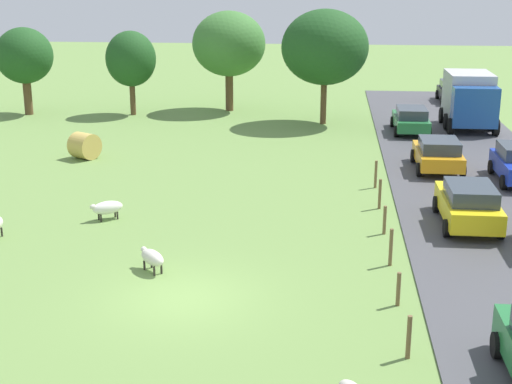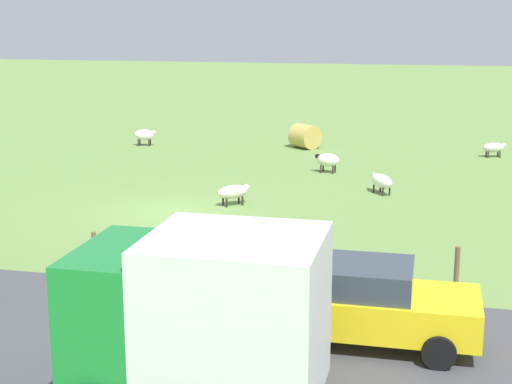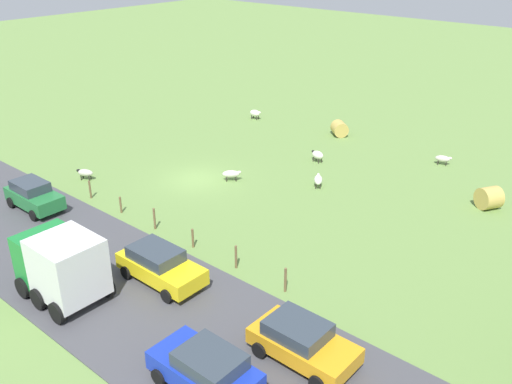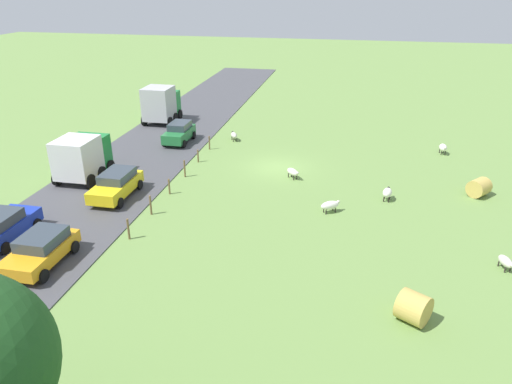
% 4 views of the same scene
% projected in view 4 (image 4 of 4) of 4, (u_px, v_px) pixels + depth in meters
% --- Properties ---
extents(ground_plane, '(160.00, 160.00, 0.00)m').
position_uv_depth(ground_plane, '(278.00, 167.00, 35.85)').
color(ground_plane, '#6B8E47').
extents(road_strip, '(8.00, 80.00, 0.06)m').
position_uv_depth(road_strip, '(142.00, 157.00, 37.85)').
color(road_strip, '#47474C').
rests_on(road_strip, ground_plane).
extents(sheep_0, '(0.74, 1.16, 0.68)m').
position_uv_depth(sheep_0, '(506.00, 262.00, 23.24)').
color(sheep_0, beige).
rests_on(sheep_0, ground_plane).
extents(sheep_1, '(1.12, 1.15, 0.72)m').
position_uv_depth(sheep_1, '(293.00, 172.00, 33.75)').
color(sheep_1, silver).
rests_on(sheep_1, ground_plane).
extents(sheep_2, '(0.64, 1.12, 0.83)m').
position_uv_depth(sheep_2, '(443.00, 148.00, 38.32)').
color(sheep_2, white).
rests_on(sheep_2, ground_plane).
extents(sheep_3, '(0.89, 1.18, 0.74)m').
position_uv_depth(sheep_3, '(234.00, 135.00, 41.47)').
color(sheep_3, beige).
rests_on(sheep_3, ground_plane).
extents(sheep_4, '(0.71, 1.10, 0.82)m').
position_uv_depth(sheep_4, '(387.00, 193.00, 30.39)').
color(sheep_4, silver).
rests_on(sheep_4, ground_plane).
extents(sheep_5, '(1.26, 1.09, 0.74)m').
position_uv_depth(sheep_5, '(330.00, 205.00, 28.86)').
color(sheep_5, white).
rests_on(sheep_5, ground_plane).
extents(hay_bale_0, '(1.69, 1.70, 1.17)m').
position_uv_depth(hay_bale_0, '(479.00, 187.00, 31.01)').
color(hay_bale_0, tan).
rests_on(hay_bale_0, ground_plane).
extents(hay_bale_1, '(1.67, 1.73, 1.32)m').
position_uv_depth(hay_bale_1, '(414.00, 308.00, 19.68)').
color(hay_bale_1, tan).
rests_on(hay_bale_1, ground_plane).
extents(fence_post_0, '(0.12, 0.12, 1.14)m').
position_uv_depth(fence_post_0, '(209.00, 143.00, 39.35)').
color(fence_post_0, brown).
rests_on(fence_post_0, ground_plane).
extents(fence_post_1, '(0.12, 0.12, 1.01)m').
position_uv_depth(fence_post_1, '(198.00, 156.00, 36.68)').
color(fence_post_1, brown).
rests_on(fence_post_1, ground_plane).
extents(fence_post_2, '(0.12, 0.12, 1.25)m').
position_uv_depth(fence_post_2, '(185.00, 169.00, 33.94)').
color(fence_post_2, brown).
rests_on(fence_post_2, ground_plane).
extents(fence_post_3, '(0.12, 0.12, 1.07)m').
position_uv_depth(fence_post_3, '(169.00, 187.00, 31.29)').
color(fence_post_3, brown).
rests_on(fence_post_3, ground_plane).
extents(fence_post_4, '(0.12, 0.12, 1.23)m').
position_uv_depth(fence_post_4, '(151.00, 205.00, 28.56)').
color(fence_post_4, brown).
rests_on(fence_post_4, ground_plane).
extents(fence_post_5, '(0.12, 0.12, 1.23)m').
position_uv_depth(fence_post_5, '(128.00, 229.00, 25.87)').
color(fence_post_5, brown).
rests_on(fence_post_5, ground_plane).
extents(truck_0, '(2.81, 3.89, 3.51)m').
position_uv_depth(truck_0, '(161.00, 104.00, 45.89)').
color(truck_0, '#197F33').
rests_on(truck_0, road_strip).
extents(truck_2, '(2.74, 3.91, 3.08)m').
position_uv_depth(truck_2, '(82.00, 157.00, 33.03)').
color(truck_2, '#197F33').
rests_on(truck_2, road_strip).
extents(car_0, '(2.22, 4.06, 1.62)m').
position_uv_depth(car_0, '(2.00, 226.00, 25.61)').
color(car_0, '#1933B2').
rests_on(car_0, road_strip).
extents(car_1, '(1.94, 3.90, 1.67)m').
position_uv_depth(car_1, '(179.00, 132.00, 40.79)').
color(car_1, '#237238').
rests_on(car_1, road_strip).
extents(car_3, '(2.10, 4.39, 1.62)m').
position_uv_depth(car_3, '(116.00, 184.00, 30.71)').
color(car_3, yellow).
rests_on(car_3, road_strip).
extents(car_6, '(2.21, 4.10, 1.53)m').
position_uv_depth(car_6, '(41.00, 249.00, 23.50)').
color(car_6, orange).
rests_on(car_6, road_strip).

